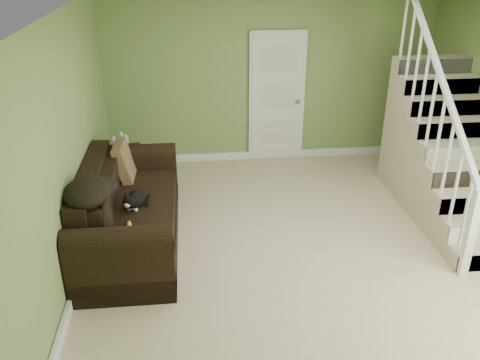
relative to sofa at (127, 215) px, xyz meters
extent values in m
cube|color=#C2B18C|center=(2.02, -0.40, -0.36)|extent=(5.00, 5.50, 0.01)
cube|color=white|center=(2.02, -0.40, 2.24)|extent=(5.00, 5.50, 0.01)
cube|color=#74934F|center=(2.02, 2.35, 0.94)|extent=(5.00, 0.04, 2.60)
cube|color=#74934F|center=(2.02, -3.15, 0.94)|extent=(5.00, 0.04, 2.60)
cube|color=#74934F|center=(-0.48, -0.40, 0.94)|extent=(0.04, 5.50, 2.60)
cube|color=white|center=(2.02, 2.32, -0.30)|extent=(5.00, 0.04, 0.12)
cube|color=white|center=(-0.45, -0.40, -0.30)|extent=(0.04, 5.50, 0.12)
cube|color=white|center=(2.12, 2.32, 0.65)|extent=(0.86, 0.05, 2.02)
cube|color=white|center=(2.12, 2.30, 0.64)|extent=(0.78, 0.04, 1.96)
sphere|color=olive|center=(2.44, 2.25, 0.59)|extent=(0.07, 0.07, 0.07)
cylinder|color=white|center=(3.57, -0.86, 0.29)|extent=(0.04, 0.04, 0.90)
cylinder|color=white|center=(3.57, -0.59, 0.49)|extent=(0.04, 0.04, 0.90)
cube|color=#C2B18C|center=(4.02, -0.32, -0.06)|extent=(1.00, 0.27, 0.60)
cylinder|color=white|center=(3.57, -0.32, 0.69)|extent=(0.04, 0.04, 0.90)
cube|color=#C2B18C|center=(4.02, -0.05, 0.04)|extent=(1.00, 0.27, 0.80)
cylinder|color=white|center=(3.57, -0.05, 0.89)|extent=(0.04, 0.04, 0.90)
cube|color=#C2B18C|center=(4.02, 0.22, 0.14)|extent=(1.00, 0.27, 1.00)
cylinder|color=white|center=(3.57, 0.22, 1.09)|extent=(0.04, 0.04, 0.90)
cube|color=#C2B18C|center=(4.02, 0.49, 0.24)|extent=(1.00, 0.27, 1.20)
cylinder|color=white|center=(3.57, 0.49, 1.29)|extent=(0.04, 0.04, 0.90)
cube|color=#C2B18C|center=(4.02, 0.76, 0.34)|extent=(1.00, 0.27, 1.40)
cylinder|color=white|center=(3.57, 0.76, 1.49)|extent=(0.04, 0.04, 0.90)
cube|color=#C2B18C|center=(4.02, 1.03, 0.44)|extent=(1.00, 0.27, 1.60)
cylinder|color=white|center=(3.57, 1.03, 1.69)|extent=(0.04, 0.04, 0.90)
cube|color=#C2B18C|center=(4.02, 1.30, 0.54)|extent=(1.00, 0.27, 1.80)
cylinder|color=white|center=(3.57, 1.30, 1.89)|extent=(0.04, 0.04, 0.90)
cube|color=white|center=(3.57, -1.02, 0.14)|extent=(0.09, 0.09, 1.00)
cube|color=white|center=(3.57, 0.22, 1.54)|extent=(0.06, 2.46, 1.84)
cube|color=black|center=(0.05, 0.00, -0.22)|extent=(1.03, 2.38, 0.27)
cube|color=black|center=(0.16, 0.00, 0.03)|extent=(0.78, 1.79, 0.24)
cube|color=black|center=(0.05, -1.05, -0.02)|extent=(1.03, 0.27, 0.67)
cube|color=black|center=(0.05, 1.05, -0.02)|extent=(1.03, 0.27, 0.67)
cylinder|color=black|center=(0.05, -1.05, 0.31)|extent=(1.03, 0.27, 0.27)
cylinder|color=black|center=(0.05, 1.05, 0.31)|extent=(1.03, 0.27, 0.27)
cube|color=black|center=(-0.35, 0.00, 0.24)|extent=(0.22, 1.84, 0.68)
cube|color=black|center=(-0.19, 0.00, 0.33)|extent=(0.15, 1.77, 0.38)
cube|color=black|center=(-0.16, 1.32, -0.05)|extent=(0.60, 0.60, 0.63)
cylinder|color=silver|center=(-0.25, 1.26, 0.37)|extent=(0.06, 0.06, 0.20)
cylinder|color=#2A44A4|center=(-0.25, 1.26, 0.37)|extent=(0.07, 0.07, 0.05)
cylinder|color=white|center=(-0.25, 1.26, 0.48)|extent=(0.03, 0.03, 0.03)
cylinder|color=silver|center=(-0.09, 1.30, 0.37)|extent=(0.06, 0.06, 0.20)
cylinder|color=#2A44A4|center=(-0.09, 1.30, 0.37)|extent=(0.07, 0.07, 0.05)
cylinder|color=white|center=(-0.09, 1.30, 0.48)|extent=(0.03, 0.03, 0.03)
cylinder|color=silver|center=(-0.16, 1.42, 0.37)|extent=(0.06, 0.06, 0.20)
cylinder|color=#2A44A4|center=(-0.16, 1.42, 0.37)|extent=(0.07, 0.07, 0.05)
cylinder|color=white|center=(-0.16, 1.42, 0.48)|extent=(0.03, 0.03, 0.03)
ellipsoid|color=black|center=(0.13, -0.08, 0.24)|extent=(0.29, 0.39, 0.19)
ellipsoid|color=white|center=(0.13, -0.16, 0.21)|extent=(0.15, 0.17, 0.10)
sphere|color=black|center=(0.13, -0.26, 0.31)|extent=(0.16, 0.16, 0.13)
ellipsoid|color=white|center=(0.13, -0.31, 0.29)|extent=(0.08, 0.07, 0.06)
cone|color=black|center=(0.10, -0.25, 0.37)|extent=(0.06, 0.06, 0.06)
cone|color=black|center=(0.17, -0.25, 0.37)|extent=(0.06, 0.06, 0.06)
cylinder|color=black|center=(0.22, 0.05, 0.17)|extent=(0.05, 0.26, 0.03)
ellipsoid|color=gold|center=(0.09, -0.55, 0.18)|extent=(0.06, 0.18, 0.05)
cube|color=#513920|center=(-0.06, 0.72, 0.36)|extent=(0.25, 0.49, 0.50)
ellipsoid|color=black|center=(-0.27, -0.61, 0.61)|extent=(0.58, 0.68, 0.25)
camera|label=1|loc=(0.77, -5.19, 2.87)|focal=38.00mm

